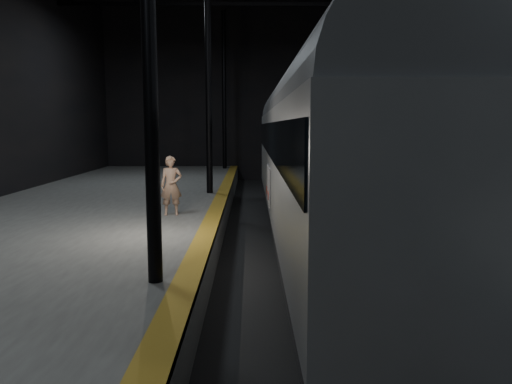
{
  "coord_description": "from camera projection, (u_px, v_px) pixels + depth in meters",
  "views": [
    {
      "loc": [
        -2.07,
        -12.73,
        3.79
      ],
      "look_at": [
        -1.94,
        0.71,
        2.0
      ],
      "focal_mm": 35.0,
      "sensor_mm": 36.0,
      "label": 1
    }
  ],
  "objects": [
    {
      "name": "platform_left",
      "position": [
        43.0,
        253.0,
        13.0
      ],
      "size": [
        9.0,
        43.8,
        1.0
      ],
      "primitive_type": "cube",
      "color": "#4B4B49",
      "rests_on": "ground"
    },
    {
      "name": "woman",
      "position": [
        171.0,
        186.0,
        15.59
      ],
      "size": [
        0.73,
        0.52,
        1.86
      ],
      "primitive_type": "imported",
      "rotation": [
        0.0,
        0.0,
        0.12
      ],
      "color": "tan",
      "rests_on": "platform_left"
    },
    {
      "name": "track",
      "position": [
        330.0,
        268.0,
        13.13
      ],
      "size": [
        2.4,
        43.0,
        0.24
      ],
      "color": "#3F3328",
      "rests_on": "ground"
    },
    {
      "name": "tactile_strip",
      "position": [
        206.0,
        233.0,
        12.98
      ],
      "size": [
        0.5,
        43.8,
        0.01
      ],
      "primitive_type": "cube",
      "color": "olive",
      "rests_on": "platform_left"
    },
    {
      "name": "ground",
      "position": [
        330.0,
        271.0,
        13.14
      ],
      "size": [
        44.0,
        44.0,
        0.0
      ],
      "primitive_type": "plane",
      "color": "black",
      "rests_on": "ground"
    },
    {
      "name": "train",
      "position": [
        319.0,
        148.0,
        15.15
      ],
      "size": [
        3.13,
        20.94,
        5.6
      ],
      "color": "#A9ADB1",
      "rests_on": "ground"
    }
  ]
}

